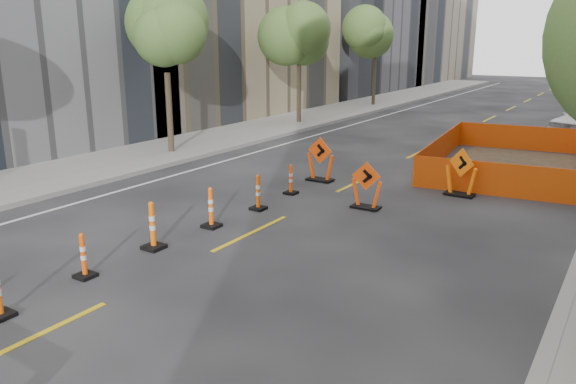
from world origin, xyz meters
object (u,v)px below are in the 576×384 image
Objects in this scene: channelizer_4 at (152,225)px; channelizer_5 at (211,207)px; chevron_sign_center at (367,185)px; channelizer_3 at (83,255)px; channelizer_7 at (291,179)px; chevron_sign_right at (461,172)px; chevron_sign_left at (320,159)px; channelizer_6 at (258,192)px.

channelizer_4 is 1.87m from channelizer_5.
channelizer_3 is at bearing -121.65° from chevron_sign_center.
chevron_sign_right reaches higher than channelizer_7.
channelizer_4 is at bearing -96.22° from chevron_sign_right.
channelizer_7 is 1.94m from chevron_sign_left.
channelizer_5 is 7.72m from chevron_sign_right.
chevron_sign_right is at bearing 11.21° from chevron_sign_left.
channelizer_3 is 7.81m from chevron_sign_center.
chevron_sign_center is at bearing 69.57° from channelizer_3.
channelizer_3 is at bearing -87.91° from chevron_sign_left.
channelizer_3 is at bearing -92.03° from channelizer_5.
chevron_sign_right is (4.41, 2.59, 0.27)m from channelizer_7.
channelizer_5 is (0.13, 1.87, -0.04)m from channelizer_4.
channelizer_5 is 1.12× the size of channelizer_7.
channelizer_7 is (0.15, 5.60, -0.09)m from channelizer_4.
channelizer_7 is 2.58m from chevron_sign_center.
chevron_sign_left is at bearing 90.31° from channelizer_5.
channelizer_4 is 0.83× the size of chevron_sign_center.
channelizer_6 is at bearing -111.15° from chevron_sign_right.
chevron_sign_center is at bearing -3.24° from channelizer_7.
chevron_sign_left reaches higher than channelizer_4.
chevron_sign_right is at bearing 30.41° from channelizer_7.
channelizer_6 is 0.67× the size of chevron_sign_left.
channelizer_3 is at bearing -90.10° from channelizer_4.
channelizer_3 is 5.60m from channelizer_6.
channelizer_6 is 0.68× the size of chevron_sign_right.
channelizer_7 is at bearing -126.68° from chevron_sign_right.
chevron_sign_left is 1.01× the size of chevron_sign_right.
chevron_sign_right is at bearing 45.95° from channelizer_6.
channelizer_4 is at bearing -91.54° from channelizer_7.
chevron_sign_center is (2.73, 7.32, 0.20)m from channelizer_3.
channelizer_5 is at bearing -93.76° from channelizer_6.
channelizer_6 is (0.25, 5.60, 0.03)m from channelizer_3.
chevron_sign_right is (4.56, 10.05, 0.27)m from channelizer_3.
channelizer_6 is 3.02m from chevron_sign_center.
channelizer_6 is at bearing -156.38° from chevron_sign_center.
chevron_sign_right reaches higher than channelizer_3.
channelizer_4 is (0.00, 1.87, 0.09)m from channelizer_3.
chevron_sign_center is at bearing 34.84° from channelizer_6.
chevron_sign_center is 3.30m from chevron_sign_right.
channelizer_4 is 7.52m from chevron_sign_left.
channelizer_4 reaches higher than channelizer_5.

